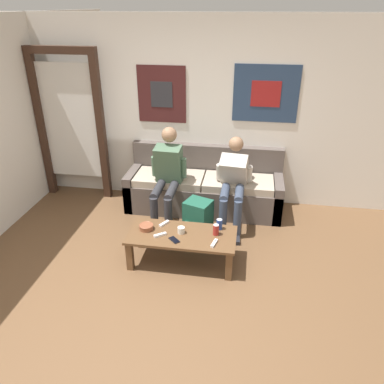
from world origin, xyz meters
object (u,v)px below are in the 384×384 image
object	(u,v)px
game_controller_near_right	(214,243)
couch	(204,189)
pillar_candle	(181,230)
drink_can_blue	(219,224)
backpack	(198,219)
person_seated_teen	(233,180)
game_controller_far_center	(164,224)
drink_can_red	(216,230)
game_controller_near_left	(160,235)
person_seated_adult	(167,174)
cell_phone	(174,240)
coffee_table	(182,239)
ceramic_bowl	(146,227)

from	to	relation	value
game_controller_near_right	couch	bearing A→B (deg)	101.58
pillar_candle	drink_can_blue	bearing A→B (deg)	20.01
backpack	pillar_candle	size ratio (longest dim) A/B	5.54
person_seated_teen	pillar_candle	world-z (taller)	person_seated_teen
game_controller_far_center	game_controller_near_right	bearing A→B (deg)	-26.32
backpack	drink_can_red	distance (m)	0.64
couch	game_controller_near_right	size ratio (longest dim) A/B	14.54
game_controller_near_left	game_controller_near_right	distance (m)	0.60
game_controller_near_right	person_seated_adult	bearing A→B (deg)	124.97
person_seated_teen	game_controller_far_center	bearing A→B (deg)	-132.00
drink_can_red	backpack	bearing A→B (deg)	117.52
drink_can_blue	game_controller_far_center	world-z (taller)	drink_can_blue
pillar_candle	cell_phone	bearing A→B (deg)	-106.73
person_seated_adult	cell_phone	xyz separation A→B (m)	(0.30, -1.04, -0.29)
cell_phone	coffee_table	bearing A→B (deg)	66.01
couch	person_seated_adult	size ratio (longest dim) A/B	1.74
game_controller_far_center	pillar_candle	bearing A→B (deg)	-32.51
ceramic_bowl	drink_can_red	size ratio (longest dim) A/B	1.31
person_seated_adult	drink_can_red	size ratio (longest dim) A/B	9.97
coffee_table	person_seated_adult	distance (m)	1.05
pillar_candle	game_controller_near_right	world-z (taller)	pillar_candle
ceramic_bowl	pillar_candle	size ratio (longest dim) A/B	1.93
ceramic_bowl	cell_phone	world-z (taller)	ceramic_bowl
drink_can_red	game_controller_near_left	size ratio (longest dim) A/B	0.92
person_seated_adult	drink_can_blue	world-z (taller)	person_seated_adult
coffee_table	drink_can_blue	xyz separation A→B (m)	(0.39, 0.17, 0.12)
person_seated_teen	backpack	world-z (taller)	person_seated_teen
game_controller_far_center	backpack	bearing A→B (deg)	52.44
drink_can_blue	couch	bearing A→B (deg)	105.65
couch	pillar_candle	world-z (taller)	couch
coffee_table	cell_phone	distance (m)	0.16
pillar_candle	game_controller_far_center	size ratio (longest dim) A/B	0.59
pillar_candle	ceramic_bowl	bearing A→B (deg)	178.14
person_seated_teen	ceramic_bowl	distance (m)	1.32
cell_phone	drink_can_blue	bearing A→B (deg)	33.76
coffee_table	backpack	world-z (taller)	backpack
person_seated_adult	game_controller_far_center	world-z (taller)	person_seated_adult
pillar_candle	game_controller_near_right	bearing A→B (deg)	-22.32
coffee_table	ceramic_bowl	size ratio (longest dim) A/B	7.33
couch	coffee_table	size ratio (longest dim) A/B	1.81
coffee_table	game_controller_near_left	world-z (taller)	game_controller_near_left
person_seated_teen	ceramic_bowl	world-z (taller)	person_seated_teen
couch	person_seated_adult	world-z (taller)	person_seated_adult
couch	ceramic_bowl	distance (m)	1.37
pillar_candle	game_controller_near_right	size ratio (longest dim) A/B	0.57
person_seated_adult	cell_phone	world-z (taller)	person_seated_adult
person_seated_adult	pillar_candle	world-z (taller)	person_seated_adult
drink_can_red	couch	bearing A→B (deg)	103.15
ceramic_bowl	drink_can_blue	bearing A→B (deg)	9.50
drink_can_blue	game_controller_near_left	size ratio (longest dim) A/B	0.92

